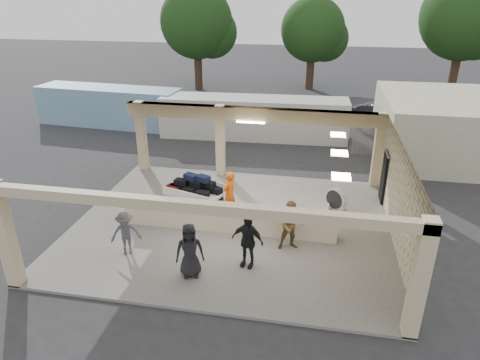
% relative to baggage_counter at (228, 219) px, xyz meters
% --- Properties ---
extents(ground, '(120.00, 120.00, 0.00)m').
position_rel_baggage_counter_xyz_m(ground, '(0.00, 0.50, -0.59)').
color(ground, '#262629').
rests_on(ground, ground).
extents(pavilion, '(12.01, 10.00, 3.55)m').
position_rel_baggage_counter_xyz_m(pavilion, '(0.21, 1.16, 0.76)').
color(pavilion, slate).
rests_on(pavilion, ground).
extents(baggage_counter, '(8.20, 0.58, 0.98)m').
position_rel_baggage_counter_xyz_m(baggage_counter, '(0.00, 0.00, 0.00)').
color(baggage_counter, beige).
rests_on(baggage_counter, pavilion).
extents(luggage_cart, '(2.64, 2.08, 1.35)m').
position_rel_baggage_counter_xyz_m(luggage_cart, '(-1.84, 1.86, 0.24)').
color(luggage_cart, white).
rests_on(luggage_cart, pavilion).
extents(drum_fan, '(0.88, 0.80, 0.99)m').
position_rel_baggage_counter_xyz_m(drum_fan, '(4.00, 2.36, 0.04)').
color(drum_fan, white).
rests_on(drum_fan, pavilion).
extents(baggage_handler, '(0.63, 0.79, 1.91)m').
position_rel_baggage_counter_xyz_m(baggage_handler, '(-0.20, 1.12, 0.47)').
color(baggage_handler, '#D9520B').
rests_on(baggage_handler, pavilion).
extents(passenger_a, '(0.95, 0.60, 1.81)m').
position_rel_baggage_counter_xyz_m(passenger_a, '(2.39, -0.79, 0.42)').
color(passenger_a, brown).
rests_on(passenger_a, pavilion).
extents(passenger_b, '(1.15, 0.62, 1.86)m').
position_rel_baggage_counter_xyz_m(passenger_b, '(1.07, -2.08, 0.44)').
color(passenger_b, black).
rests_on(passenger_b, pavilion).
extents(passenger_c, '(1.08, 0.74, 1.58)m').
position_rel_baggage_counter_xyz_m(passenger_c, '(-3.10, -2.15, 0.30)').
color(passenger_c, '#4E4E53').
rests_on(passenger_c, pavilion).
extents(passenger_d, '(0.96, 0.61, 1.82)m').
position_rel_baggage_counter_xyz_m(passenger_d, '(-0.60, -2.93, 0.42)').
color(passenger_d, black).
rests_on(passenger_d, pavilion).
extents(car_white_a, '(5.14, 3.42, 1.35)m').
position_rel_baggage_counter_xyz_m(car_white_a, '(7.99, 14.30, 0.09)').
color(car_white_a, silver).
rests_on(car_white_a, ground).
extents(car_dark, '(4.44, 3.40, 1.42)m').
position_rel_baggage_counter_xyz_m(car_dark, '(7.25, 15.58, 0.12)').
color(car_dark, black).
rests_on(car_dark, ground).
extents(container_white, '(11.45, 2.75, 2.46)m').
position_rel_baggage_counter_xyz_m(container_white, '(-0.88, 11.56, 0.64)').
color(container_white, beige).
rests_on(container_white, ground).
extents(container_blue, '(9.89, 3.12, 2.53)m').
position_rel_baggage_counter_xyz_m(container_blue, '(-10.81, 12.44, 0.68)').
color(container_blue, '#7BA4C4').
rests_on(container_blue, ground).
extents(fence, '(12.06, 0.06, 2.03)m').
position_rel_baggage_counter_xyz_m(fence, '(11.00, 9.50, 0.47)').
color(fence, gray).
rests_on(fence, ground).
extents(tree_left, '(6.60, 6.30, 9.00)m').
position_rel_baggage_counter_xyz_m(tree_left, '(-7.68, 24.66, 5.00)').
color(tree_left, '#382619').
rests_on(tree_left, ground).
extents(tree_mid, '(6.00, 5.60, 8.00)m').
position_rel_baggage_counter_xyz_m(tree_mid, '(2.32, 26.66, 4.38)').
color(tree_mid, '#382619').
rests_on(tree_mid, ground).
extents(tree_right, '(7.20, 7.00, 10.00)m').
position_rel_baggage_counter_xyz_m(tree_right, '(14.32, 25.66, 5.63)').
color(tree_right, '#382619').
rests_on(tree_right, ground).
extents(adjacent_building, '(6.00, 8.00, 3.20)m').
position_rel_baggage_counter_xyz_m(adjacent_building, '(9.50, 10.50, 1.01)').
color(adjacent_building, beige).
rests_on(adjacent_building, ground).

